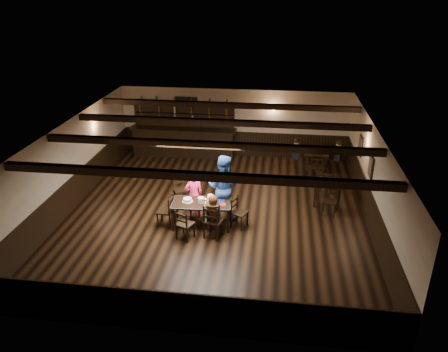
# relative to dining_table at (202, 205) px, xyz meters

# --- Properties ---
(ground) EXTENTS (10.00, 10.00, 0.00)m
(ground) POSITION_rel_dining_table_xyz_m (0.31, 0.74, -0.68)
(ground) COLOR black
(ground) RESTS_ON ground
(room_shell) EXTENTS (9.02, 10.02, 2.71)m
(room_shell) POSITION_rel_dining_table_xyz_m (0.32, 0.78, 1.07)
(room_shell) COLOR beige
(room_shell) RESTS_ON ground
(dining_table) EXTENTS (1.74, 0.95, 0.75)m
(dining_table) POSITION_rel_dining_table_xyz_m (0.00, 0.00, 0.00)
(dining_table) COLOR black
(dining_table) RESTS_ON ground
(chair_near_left) EXTENTS (0.54, 0.53, 0.90)m
(chair_near_left) POSITION_rel_dining_table_xyz_m (-0.36, -0.81, -0.15)
(chair_near_left) COLOR black
(chair_near_left) RESTS_ON ground
(chair_near_right) EXTENTS (0.58, 0.56, 1.01)m
(chair_near_right) POSITION_rel_dining_table_xyz_m (0.40, -0.64, -0.09)
(chair_near_right) COLOR black
(chair_near_right) RESTS_ON ground
(chair_end_left) EXTENTS (0.45, 0.47, 0.96)m
(chair_end_left) POSITION_rel_dining_table_xyz_m (-0.95, -0.14, -0.12)
(chair_end_left) COLOR black
(chair_end_left) RESTS_ON ground
(chair_end_right) EXTENTS (0.54, 0.55, 0.91)m
(chair_end_right) POSITION_rel_dining_table_xyz_m (1.01, 0.10, -0.15)
(chair_end_right) COLOR black
(chair_end_right) RESTS_ON ground
(chair_far_pushed) EXTENTS (0.58, 0.57, 0.94)m
(chair_far_pushed) POSITION_rel_dining_table_xyz_m (-0.93, 1.36, -0.13)
(chair_far_pushed) COLOR black
(chair_far_pushed) RESTS_ON ground
(woman_pink) EXTENTS (0.64, 0.55, 1.49)m
(woman_pink) POSITION_rel_dining_table_xyz_m (-0.31, 0.45, 0.06)
(woman_pink) COLOR #FE2BA6
(woman_pink) RESTS_ON ground
(man_blue) EXTENTS (1.07, 0.90, 1.98)m
(man_blue) POSITION_rel_dining_table_xyz_m (0.53, 0.60, 0.31)
(man_blue) COLOR navy
(man_blue) RESTS_ON ground
(seated_person) EXTENTS (0.35, 0.52, 0.85)m
(seated_person) POSITION_rel_dining_table_xyz_m (0.43, -0.57, 0.17)
(seated_person) COLOR black
(seated_person) RESTS_ON ground
(cake) EXTENTS (0.31, 0.31, 0.10)m
(cake) POSITION_rel_dining_table_xyz_m (-0.41, 0.01, 0.12)
(cake) COLOR white
(cake) RESTS_ON dining_table
(plate_stack_a) EXTENTS (0.18, 0.18, 0.17)m
(plate_stack_a) POSITION_rel_dining_table_xyz_m (-0.00, -0.04, 0.16)
(plate_stack_a) COLOR white
(plate_stack_a) RESTS_ON dining_table
(plate_stack_b) EXTENTS (0.17, 0.17, 0.20)m
(plate_stack_b) POSITION_rel_dining_table_xyz_m (0.24, 0.11, 0.17)
(plate_stack_b) COLOR white
(plate_stack_b) RESTS_ON dining_table
(tea_light) EXTENTS (0.06, 0.06, 0.06)m
(tea_light) POSITION_rel_dining_table_xyz_m (0.09, 0.15, 0.10)
(tea_light) COLOR #A5A8AD
(tea_light) RESTS_ON dining_table
(salt_shaker) EXTENTS (0.04, 0.04, 0.10)m
(salt_shaker) POSITION_rel_dining_table_xyz_m (0.33, -0.07, 0.12)
(salt_shaker) COLOR silver
(salt_shaker) RESTS_ON dining_table
(pepper_shaker) EXTENTS (0.03, 0.03, 0.08)m
(pepper_shaker) POSITION_rel_dining_table_xyz_m (0.42, -0.04, 0.11)
(pepper_shaker) COLOR #A5A8AD
(pepper_shaker) RESTS_ON dining_table
(drink_glass) EXTENTS (0.06, 0.06, 0.10)m
(drink_glass) POSITION_rel_dining_table_xyz_m (0.29, 0.18, 0.12)
(drink_glass) COLOR silver
(drink_glass) RESTS_ON dining_table
(menu_red) EXTENTS (0.29, 0.22, 0.00)m
(menu_red) POSITION_rel_dining_table_xyz_m (0.56, -0.05, 0.08)
(menu_red) COLOR maroon
(menu_red) RESTS_ON dining_table
(menu_blue) EXTENTS (0.28, 0.21, 0.00)m
(menu_blue) POSITION_rel_dining_table_xyz_m (0.51, 0.17, 0.08)
(menu_blue) COLOR #0E1A4A
(menu_blue) RESTS_ON dining_table
(bar_counter) EXTENTS (4.23, 0.70, 2.20)m
(bar_counter) POSITION_rel_dining_table_xyz_m (-1.69, 5.46, 0.05)
(bar_counter) COLOR black
(bar_counter) RESTS_ON ground
(back_table_a) EXTENTS (1.01, 1.01, 0.75)m
(back_table_a) POSITION_rel_dining_table_xyz_m (3.71, 1.82, -0.03)
(back_table_a) COLOR black
(back_table_a) RESTS_ON ground
(back_table_b) EXTENTS (0.89, 0.89, 0.75)m
(back_table_b) POSITION_rel_dining_table_xyz_m (3.50, 4.52, -0.03)
(back_table_b) COLOR black
(back_table_b) RESTS_ON ground
(bg_patron_left) EXTENTS (0.24, 0.38, 0.77)m
(bg_patron_left) POSITION_rel_dining_table_xyz_m (2.76, 4.50, 0.17)
(bg_patron_left) COLOR black
(bg_patron_left) RESTS_ON ground
(bg_patron_right) EXTENTS (0.32, 0.41, 0.75)m
(bg_patron_right) POSITION_rel_dining_table_xyz_m (4.28, 4.52, 0.16)
(bg_patron_right) COLOR black
(bg_patron_right) RESTS_ON ground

